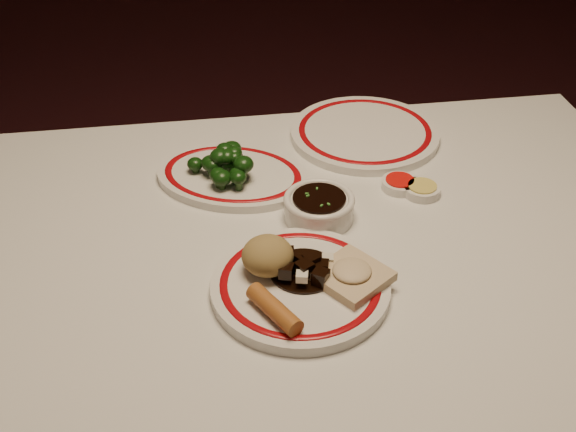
{
  "coord_description": "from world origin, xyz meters",
  "views": [
    {
      "loc": [
        -0.2,
        -0.87,
        1.46
      ],
      "look_at": [
        -0.06,
        0.02,
        0.8
      ],
      "focal_mm": 45.0,
      "sensor_mm": 36.0,
      "label": 1
    }
  ],
  "objects_px": {
    "stirfry_heap": "(306,267)",
    "broccoli_pile": "(227,162)",
    "rice_mound": "(268,256)",
    "main_plate": "(300,286)",
    "fried_wonton": "(352,275)",
    "dining_table": "(329,290)",
    "soy_bowl": "(319,208)",
    "broccoli_plate": "(233,176)",
    "spring_roll": "(274,309)"
  },
  "relations": [
    {
      "from": "dining_table",
      "to": "main_plate",
      "type": "distance_m",
      "value": 0.15
    },
    {
      "from": "dining_table",
      "to": "fried_wonton",
      "type": "height_order",
      "value": "fried_wonton"
    },
    {
      "from": "spring_roll",
      "to": "soy_bowl",
      "type": "height_order",
      "value": "spring_roll"
    },
    {
      "from": "rice_mound",
      "to": "stirfry_heap",
      "type": "distance_m",
      "value": 0.06
    },
    {
      "from": "stirfry_heap",
      "to": "soy_bowl",
      "type": "height_order",
      "value": "stirfry_heap"
    },
    {
      "from": "spring_roll",
      "to": "broccoli_plate",
      "type": "height_order",
      "value": "spring_roll"
    },
    {
      "from": "stirfry_heap",
      "to": "main_plate",
      "type": "bearing_deg",
      "value": -122.47
    },
    {
      "from": "dining_table",
      "to": "fried_wonton",
      "type": "bearing_deg",
      "value": -84.64
    },
    {
      "from": "stirfry_heap",
      "to": "broccoli_pile",
      "type": "bearing_deg",
      "value": 107.38
    },
    {
      "from": "spring_roll",
      "to": "soy_bowl",
      "type": "relative_size",
      "value": 0.84
    },
    {
      "from": "main_plate",
      "to": "soy_bowl",
      "type": "bearing_deg",
      "value": 71.03
    },
    {
      "from": "fried_wonton",
      "to": "main_plate",
      "type": "bearing_deg",
      "value": 175.04
    },
    {
      "from": "rice_mound",
      "to": "fried_wonton",
      "type": "bearing_deg",
      "value": -18.85
    },
    {
      "from": "main_plate",
      "to": "fried_wonton",
      "type": "distance_m",
      "value": 0.08
    },
    {
      "from": "main_plate",
      "to": "broccoli_pile",
      "type": "bearing_deg",
      "value": 104.46
    },
    {
      "from": "main_plate",
      "to": "broccoli_pile",
      "type": "height_order",
      "value": "broccoli_pile"
    },
    {
      "from": "dining_table",
      "to": "main_plate",
      "type": "height_order",
      "value": "main_plate"
    },
    {
      "from": "dining_table",
      "to": "soy_bowl",
      "type": "relative_size",
      "value": 10.44
    },
    {
      "from": "stirfry_heap",
      "to": "soy_bowl",
      "type": "relative_size",
      "value": 0.88
    },
    {
      "from": "dining_table",
      "to": "spring_roll",
      "type": "bearing_deg",
      "value": -124.7
    },
    {
      "from": "spring_roll",
      "to": "fried_wonton",
      "type": "bearing_deg",
      "value": -3.43
    },
    {
      "from": "stirfry_heap",
      "to": "broccoli_pile",
      "type": "relative_size",
      "value": 0.81
    },
    {
      "from": "main_plate",
      "to": "rice_mound",
      "type": "bearing_deg",
      "value": 142.08
    },
    {
      "from": "broccoli_plate",
      "to": "main_plate",
      "type": "bearing_deg",
      "value": -77.06
    },
    {
      "from": "dining_table",
      "to": "rice_mound",
      "type": "relative_size",
      "value": 15.66
    },
    {
      "from": "main_plate",
      "to": "broccoli_pile",
      "type": "relative_size",
      "value": 2.6
    },
    {
      "from": "main_plate",
      "to": "stirfry_heap",
      "type": "bearing_deg",
      "value": 57.53
    },
    {
      "from": "main_plate",
      "to": "stirfry_heap",
      "type": "relative_size",
      "value": 3.23
    },
    {
      "from": "main_plate",
      "to": "spring_roll",
      "type": "height_order",
      "value": "spring_roll"
    },
    {
      "from": "stirfry_heap",
      "to": "broccoli_pile",
      "type": "xyz_separation_m",
      "value": [
        -0.09,
        0.29,
        0.01
      ]
    },
    {
      "from": "broccoli_pile",
      "to": "stirfry_heap",
      "type": "bearing_deg",
      "value": -72.62
    },
    {
      "from": "rice_mound",
      "to": "soy_bowl",
      "type": "xyz_separation_m",
      "value": [
        0.1,
        0.14,
        -0.03
      ]
    },
    {
      "from": "spring_roll",
      "to": "stirfry_heap",
      "type": "bearing_deg",
      "value": 25.73
    },
    {
      "from": "dining_table",
      "to": "broccoli_pile",
      "type": "height_order",
      "value": "broccoli_pile"
    },
    {
      "from": "spring_roll",
      "to": "fried_wonton",
      "type": "relative_size",
      "value": 0.74
    },
    {
      "from": "fried_wonton",
      "to": "soy_bowl",
      "type": "relative_size",
      "value": 1.14
    },
    {
      "from": "fried_wonton",
      "to": "rice_mound",
      "type": "bearing_deg",
      "value": 161.15
    },
    {
      "from": "main_plate",
      "to": "spring_roll",
      "type": "distance_m",
      "value": 0.08
    },
    {
      "from": "dining_table",
      "to": "stirfry_heap",
      "type": "distance_m",
      "value": 0.15
    },
    {
      "from": "rice_mound",
      "to": "broccoli_plate",
      "type": "bearing_deg",
      "value": 95.83
    },
    {
      "from": "broccoli_pile",
      "to": "soy_bowl",
      "type": "height_order",
      "value": "broccoli_pile"
    },
    {
      "from": "spring_roll",
      "to": "broccoli_plate",
      "type": "bearing_deg",
      "value": 64.69
    },
    {
      "from": "dining_table",
      "to": "soy_bowl",
      "type": "height_order",
      "value": "soy_bowl"
    },
    {
      "from": "rice_mound",
      "to": "broccoli_pile",
      "type": "bearing_deg",
      "value": 97.55
    },
    {
      "from": "dining_table",
      "to": "broccoli_pile",
      "type": "xyz_separation_m",
      "value": [
        -0.14,
        0.21,
        0.13
      ]
    },
    {
      "from": "soy_bowl",
      "to": "dining_table",
      "type": "bearing_deg",
      "value": -86.7
    },
    {
      "from": "spring_roll",
      "to": "soy_bowl",
      "type": "bearing_deg",
      "value": 36.87
    },
    {
      "from": "fried_wonton",
      "to": "broccoli_plate",
      "type": "relative_size",
      "value": 0.39
    },
    {
      "from": "dining_table",
      "to": "broccoli_pile",
      "type": "bearing_deg",
      "value": 124.17
    },
    {
      "from": "broccoli_plate",
      "to": "broccoli_pile",
      "type": "xyz_separation_m",
      "value": [
        -0.01,
        -0.0,
        0.03
      ]
    }
  ]
}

